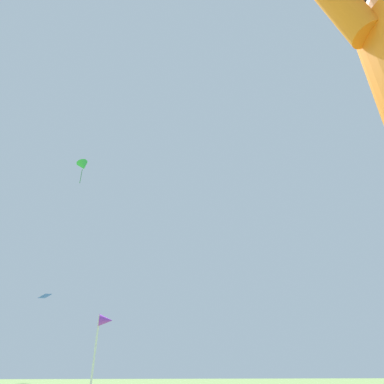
# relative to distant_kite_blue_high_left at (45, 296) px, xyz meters

# --- Properties ---
(distant_kite_blue_high_left) EXTENTS (0.97, 1.03, 0.52)m
(distant_kite_blue_high_left) POSITION_rel_distant_kite_blue_high_left_xyz_m (0.00, 0.00, 0.00)
(distant_kite_blue_high_left) COLOR blue
(distant_kite_green_high_right) EXTENTS (1.74, 1.63, 2.67)m
(distant_kite_green_high_right) POSITION_rel_distant_kite_blue_high_left_xyz_m (1.51, -3.00, 12.09)
(distant_kite_green_high_right) COLOR green
(marker_flag) EXTENTS (0.30, 0.24, 1.64)m
(marker_flag) POSITION_rel_distant_kite_blue_high_left_xyz_m (5.26, -24.88, -5.28)
(marker_flag) COLOR silver
(marker_flag) RESTS_ON ground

